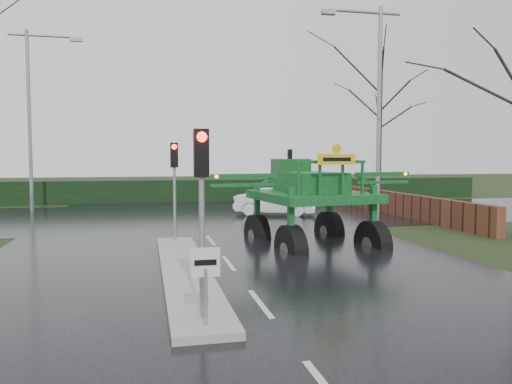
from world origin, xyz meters
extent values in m
plane|color=black|center=(0.00, 0.00, 0.00)|extent=(140.00, 140.00, 0.00)
cube|color=black|center=(0.00, 10.00, 0.00)|extent=(14.00, 80.00, 0.02)
cube|color=black|center=(0.00, 16.00, 0.01)|extent=(80.00, 12.00, 0.02)
cube|color=gray|center=(-1.30, 3.00, 0.09)|extent=(1.20, 10.00, 0.16)
cube|color=black|center=(0.00, 24.00, 0.75)|extent=(44.00, 0.90, 1.50)
cube|color=#592D1E|center=(10.50, 16.00, 0.60)|extent=(0.40, 20.00, 1.20)
cylinder|color=gray|center=(-1.30, -1.50, 0.65)|extent=(0.07, 0.07, 1.00)
cube|color=silver|center=(-1.30, -1.50, 1.25)|extent=(0.50, 0.04, 0.50)
cube|color=black|center=(-1.30, -1.52, 1.25)|extent=(0.38, 0.01, 0.10)
cylinder|color=gray|center=(-1.30, -1.00, 1.75)|extent=(0.10, 0.10, 3.50)
cube|color=black|center=(-1.30, -1.00, 3.10)|extent=(0.26, 0.22, 0.85)
sphere|color=#FF0C07|center=(-1.30, -1.13, 3.38)|extent=(0.18, 0.18, 0.18)
cylinder|color=gray|center=(-1.30, 7.50, 1.75)|extent=(0.10, 0.10, 3.50)
cube|color=black|center=(-1.30, 7.50, 3.10)|extent=(0.26, 0.22, 0.85)
sphere|color=#FF0C07|center=(-1.30, 7.37, 3.38)|extent=(0.18, 0.18, 0.18)
cylinder|color=gray|center=(6.50, 20.00, 1.75)|extent=(0.10, 0.10, 3.50)
cube|color=black|center=(6.50, 20.00, 3.10)|extent=(0.26, 0.22, 0.85)
sphere|color=#FF0C07|center=(6.50, 20.13, 3.38)|extent=(0.18, 0.18, 0.18)
cylinder|color=gray|center=(8.50, 12.00, 5.00)|extent=(0.20, 0.20, 10.00)
cylinder|color=gray|center=(7.70, 12.00, 9.70)|extent=(3.52, 0.14, 0.14)
cube|color=gray|center=(5.94, 12.00, 9.58)|extent=(0.65, 0.30, 0.20)
cylinder|color=gray|center=(-8.50, 20.00, 5.00)|extent=(0.20, 0.20, 10.00)
cylinder|color=gray|center=(-7.70, 20.00, 9.70)|extent=(3.52, 0.14, 0.14)
cube|color=gray|center=(-5.94, 20.00, 9.58)|extent=(0.65, 0.30, 0.20)
cylinder|color=black|center=(13.00, 21.00, 5.00)|extent=(0.32, 0.32, 10.00)
cone|color=black|center=(13.00, 21.00, 10.80)|extent=(0.24, 0.24, 2.50)
cylinder|color=black|center=(0.52, 6.74, 0.86)|extent=(0.70, 1.76, 1.72)
cylinder|color=#595B56|center=(0.52, 6.74, 0.86)|extent=(0.58, 0.66, 0.60)
cube|color=#0B431B|center=(0.52, 6.74, 1.93)|extent=(0.21, 0.21, 1.97)
cylinder|color=black|center=(3.58, 7.17, 0.86)|extent=(0.70, 1.76, 1.72)
cylinder|color=#595B56|center=(3.58, 7.17, 0.86)|extent=(0.58, 0.66, 0.60)
cube|color=#0B431B|center=(3.58, 7.17, 1.93)|extent=(0.21, 0.21, 1.97)
cylinder|color=black|center=(0.95, 3.69, 0.86)|extent=(0.70, 1.76, 1.72)
cylinder|color=#595B56|center=(0.95, 3.69, 0.86)|extent=(0.58, 0.66, 0.60)
cube|color=#0B431B|center=(0.95, 3.69, 1.93)|extent=(0.21, 0.21, 1.97)
cylinder|color=black|center=(4.00, 4.11, 0.86)|extent=(0.70, 1.76, 1.72)
cylinder|color=#595B56|center=(4.00, 4.11, 0.86)|extent=(0.58, 0.66, 0.60)
cube|color=#0B431B|center=(4.00, 4.11, 1.93)|extent=(0.21, 0.21, 1.97)
cube|color=#0B431B|center=(2.26, 5.43, 2.49)|extent=(4.14, 4.58, 0.30)
cube|color=#0B431B|center=(2.24, 5.60, 2.96)|extent=(2.23, 2.81, 0.77)
cube|color=#114B1C|center=(2.00, 7.30, 3.26)|extent=(1.42, 1.20, 1.11)
cube|color=#0B431B|center=(2.45, 4.07, 3.73)|extent=(2.56, 0.46, 0.10)
cube|color=#0B431B|center=(-0.41, 4.71, 3.26)|extent=(2.23, 0.46, 0.15)
sphere|color=orange|center=(-1.33, 4.49, 3.26)|extent=(0.12, 0.12, 0.12)
cube|color=#0B431B|center=(5.03, 5.47, 3.26)|extent=(2.23, 0.46, 0.15)
sphere|color=orange|center=(5.97, 5.52, 3.26)|extent=(0.12, 0.12, 0.12)
cube|color=yellow|center=(2.50, 3.73, 3.82)|extent=(1.37, 0.24, 0.34)
cube|color=black|center=(2.50, 3.73, 3.82)|extent=(1.02, 0.15, 0.12)
cylinder|color=yellow|center=(2.50, 3.73, 4.16)|extent=(0.31, 0.08, 0.31)
imported|color=white|center=(4.30, 15.26, 0.00)|extent=(4.45, 2.79, 1.38)
camera|label=1|loc=(-2.26, -9.82, 3.03)|focal=35.00mm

